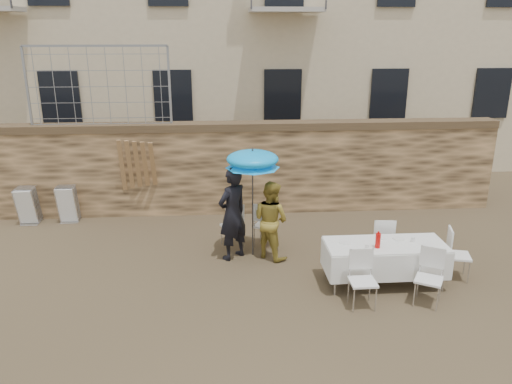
{
  "coord_description": "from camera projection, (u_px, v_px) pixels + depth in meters",
  "views": [
    {
      "loc": [
        -0.25,
        -6.8,
        4.35
      ],
      "look_at": [
        0.4,
        2.2,
        1.4
      ],
      "focal_mm": 35.0,
      "sensor_mm": 36.0,
      "label": 1
    }
  ],
  "objects": [
    {
      "name": "ground",
      "position": [
        241.0,
        321.0,
        7.82
      ],
      "size": [
        80.0,
        80.0,
        0.0
      ],
      "primitive_type": "plane",
      "color": "brown",
      "rests_on": "ground"
    },
    {
      "name": "stone_wall",
      "position": [
        232.0,
        169.0,
        12.21
      ],
      "size": [
        13.0,
        0.5,
        2.2
      ],
      "primitive_type": "cube",
      "color": "olive",
      "rests_on": "ground"
    },
    {
      "name": "chain_link_fence",
      "position": [
        99.0,
        87.0,
        11.39
      ],
      "size": [
        3.2,
        0.06,
        1.8
      ],
      "primitive_type": null,
      "color": "gray",
      "rests_on": "stone_wall"
    },
    {
      "name": "man_suit",
      "position": [
        233.0,
        214.0,
        9.7
      ],
      "size": [
        0.81,
        0.79,
        1.87
      ],
      "primitive_type": "imported",
      "rotation": [
        0.0,
        0.0,
        3.86
      ],
      "color": "black",
      "rests_on": "ground"
    },
    {
      "name": "woman_dress",
      "position": [
        271.0,
        220.0,
        9.8
      ],
      "size": [
        0.96,
        0.96,
        1.57
      ],
      "primitive_type": "imported",
      "rotation": [
        0.0,
        0.0,
        2.36
      ],
      "color": "gold",
      "rests_on": "ground"
    },
    {
      "name": "umbrella",
      "position": [
        253.0,
        162.0,
        9.51
      ],
      "size": [
        1.05,
        1.05,
        2.05
      ],
      "color": "#3F3F44",
      "rests_on": "ground"
    },
    {
      "name": "couple_chair_left",
      "position": [
        232.0,
        225.0,
        10.36
      ],
      "size": [
        0.61,
        0.61,
        0.96
      ],
      "primitive_type": null,
      "rotation": [
        0.0,
        0.0,
        3.47
      ],
      "color": "white",
      "rests_on": "ground"
    },
    {
      "name": "couple_chair_right",
      "position": [
        266.0,
        224.0,
        10.41
      ],
      "size": [
        0.64,
        0.64,
        0.96
      ],
      "primitive_type": null,
      "rotation": [
        0.0,
        0.0,
        2.68
      ],
      "color": "white",
      "rests_on": "ground"
    },
    {
      "name": "banquet_table",
      "position": [
        386.0,
        246.0,
        8.75
      ],
      "size": [
        2.1,
        0.85,
        0.78
      ],
      "color": "white",
      "rests_on": "ground"
    },
    {
      "name": "soda_bottle",
      "position": [
        378.0,
        241.0,
        8.54
      ],
      "size": [
        0.09,
        0.09,
        0.26
      ],
      "primitive_type": "cylinder",
      "color": "red",
      "rests_on": "banquet_table"
    },
    {
      "name": "table_chair_front_left",
      "position": [
        363.0,
        280.0,
        8.07
      ],
      "size": [
        0.48,
        0.48,
        0.96
      ],
      "primitive_type": null,
      "rotation": [
        0.0,
        0.0,
        0.0
      ],
      "color": "white",
      "rests_on": "ground"
    },
    {
      "name": "table_chair_front_right",
      "position": [
        429.0,
        278.0,
        8.15
      ],
      "size": [
        0.66,
        0.66,
        0.96
      ],
      "primitive_type": null,
      "rotation": [
        0.0,
        0.0,
        -0.53
      ],
      "color": "white",
      "rests_on": "ground"
    },
    {
      "name": "table_chair_back",
      "position": [
        382.0,
        240.0,
        9.6
      ],
      "size": [
        0.53,
        0.53,
        0.96
      ],
      "primitive_type": null,
      "rotation": [
        0.0,
        0.0,
        3.03
      ],
      "color": "white",
      "rests_on": "ground"
    },
    {
      "name": "table_chair_side",
      "position": [
        459.0,
        254.0,
        9.01
      ],
      "size": [
        0.59,
        0.59,
        0.96
      ],
      "primitive_type": null,
      "rotation": [
        0.0,
        0.0,
        1.31
      ],
      "color": "white",
      "rests_on": "ground"
    },
    {
      "name": "chair_stack_left",
      "position": [
        30.0,
        203.0,
        11.73
      ],
      "size": [
        0.46,
        0.47,
        0.92
      ],
      "primitive_type": null,
      "color": "white",
      "rests_on": "ground"
    },
    {
      "name": "chair_stack_right",
      "position": [
        69.0,
        202.0,
        11.79
      ],
      "size": [
        0.46,
        0.4,
        0.92
      ],
      "primitive_type": null,
      "color": "white",
      "rests_on": "ground"
    },
    {
      "name": "wood_planks",
      "position": [
        137.0,
        178.0,
        11.79
      ],
      "size": [
        0.7,
        0.2,
        2.0
      ],
      "primitive_type": null,
      "color": "#A37749",
      "rests_on": "ground"
    }
  ]
}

